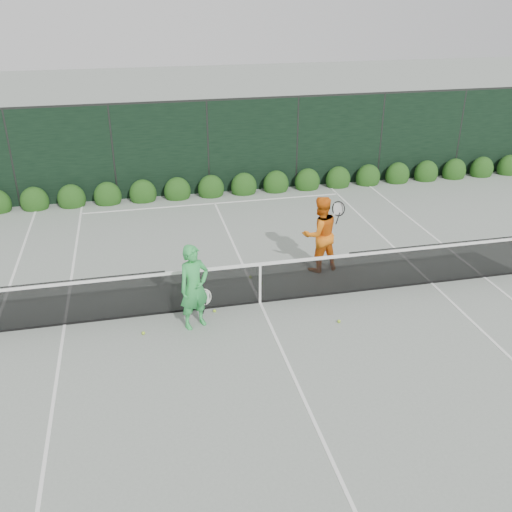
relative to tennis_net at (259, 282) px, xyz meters
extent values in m
plane|color=gray|center=(0.02, 0.00, -0.53)|extent=(80.00, 80.00, 0.00)
cube|color=black|center=(-4.18, 0.00, -0.02)|extent=(4.40, 0.01, 1.02)
cube|color=black|center=(0.02, 0.00, -0.05)|extent=(4.00, 0.01, 0.96)
cube|color=black|center=(4.22, 0.00, -0.02)|extent=(4.40, 0.01, 1.02)
cube|color=white|center=(0.02, 0.00, 0.41)|extent=(12.80, 0.03, 0.07)
cube|color=black|center=(0.02, 0.00, -0.51)|extent=(12.80, 0.02, 0.04)
cube|color=white|center=(0.02, 0.00, -0.07)|extent=(0.05, 0.03, 0.91)
imported|color=green|center=(-1.46, -0.60, 0.36)|extent=(0.77, 0.66, 1.79)
torus|color=silver|center=(-1.26, -0.50, 0.05)|extent=(0.30, 0.03, 0.30)
cylinder|color=black|center=(-1.26, -0.50, -0.19)|extent=(0.10, 0.03, 0.30)
imported|color=orange|center=(1.78, 1.28, 0.41)|extent=(1.02, 0.85, 1.87)
torus|color=black|center=(2.13, 1.08, 1.09)|extent=(0.28, 0.17, 0.30)
cylinder|color=black|center=(2.13, 1.08, 0.85)|extent=(0.10, 0.03, 0.30)
cube|color=white|center=(5.51, 0.00, -0.53)|extent=(0.06, 23.77, 0.01)
cube|color=white|center=(-4.09, 0.00, -0.53)|extent=(0.06, 23.77, 0.01)
cube|color=white|center=(4.14, 0.00, -0.53)|extent=(0.06, 23.77, 0.01)
cube|color=white|center=(0.02, 11.88, -0.53)|extent=(11.03, 0.06, 0.01)
cube|color=white|center=(0.02, 6.40, -0.53)|extent=(8.23, 0.06, 0.01)
cube|color=white|center=(0.02, 0.00, -0.53)|extent=(0.06, 12.80, 0.01)
cube|color=black|center=(0.02, 7.50, 0.97)|extent=(32.00, 0.06, 3.00)
cube|color=#262826|center=(0.02, 7.50, 2.50)|extent=(32.00, 0.06, 0.06)
cylinder|color=#262826|center=(-5.98, 7.50, 0.97)|extent=(0.08, 0.08, 3.00)
cylinder|color=#262826|center=(-2.98, 7.50, 0.97)|extent=(0.08, 0.08, 3.00)
cylinder|color=#262826|center=(0.02, 7.50, 0.97)|extent=(0.08, 0.08, 3.00)
cylinder|color=#262826|center=(3.02, 7.50, 0.97)|extent=(0.08, 0.08, 3.00)
cylinder|color=#262826|center=(6.02, 7.50, 0.97)|extent=(0.08, 0.08, 3.00)
cylinder|color=#262826|center=(9.02, 7.50, 0.97)|extent=(0.08, 0.08, 3.00)
ellipsoid|color=#153C10|center=(-5.48, 7.15, -0.30)|extent=(0.86, 0.65, 0.94)
ellipsoid|color=#153C10|center=(-4.38, 7.15, -0.30)|extent=(0.86, 0.65, 0.94)
ellipsoid|color=#153C10|center=(-3.28, 7.15, -0.30)|extent=(0.86, 0.65, 0.94)
ellipsoid|color=#153C10|center=(-2.18, 7.15, -0.30)|extent=(0.86, 0.65, 0.94)
ellipsoid|color=#153C10|center=(-1.08, 7.15, -0.30)|extent=(0.86, 0.65, 0.94)
ellipsoid|color=#153C10|center=(0.02, 7.15, -0.30)|extent=(0.86, 0.65, 0.94)
ellipsoid|color=#153C10|center=(1.12, 7.15, -0.30)|extent=(0.86, 0.65, 0.94)
ellipsoid|color=#153C10|center=(2.22, 7.15, -0.30)|extent=(0.86, 0.65, 0.94)
ellipsoid|color=#153C10|center=(3.32, 7.15, -0.30)|extent=(0.86, 0.65, 0.94)
ellipsoid|color=#153C10|center=(4.42, 7.15, -0.30)|extent=(0.86, 0.65, 0.94)
ellipsoid|color=#153C10|center=(5.52, 7.15, -0.30)|extent=(0.86, 0.65, 0.94)
ellipsoid|color=#153C10|center=(6.62, 7.15, -0.30)|extent=(0.86, 0.65, 0.94)
ellipsoid|color=#153C10|center=(7.72, 7.15, -0.30)|extent=(0.86, 0.65, 0.94)
ellipsoid|color=#153C10|center=(8.82, 7.15, -0.30)|extent=(0.86, 0.65, 0.94)
ellipsoid|color=#153C10|center=(9.92, 7.15, -0.30)|extent=(0.86, 0.65, 0.94)
ellipsoid|color=#153C10|center=(11.02, 7.15, -0.30)|extent=(0.86, 0.65, 0.94)
sphere|color=#A6D72F|center=(0.23, 0.81, -0.50)|extent=(0.07, 0.07, 0.07)
sphere|color=#A6D72F|center=(0.06, 1.17, -0.50)|extent=(0.07, 0.07, 0.07)
sphere|color=#A6D72F|center=(1.43, -1.15, -0.50)|extent=(0.07, 0.07, 0.07)
sphere|color=#A6D72F|center=(-1.01, -0.18, -0.50)|extent=(0.07, 0.07, 0.07)
sphere|color=#A6D72F|center=(-2.53, -0.71, -0.50)|extent=(0.07, 0.07, 0.07)
camera|label=1|loc=(-2.43, -10.54, 5.79)|focal=40.00mm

